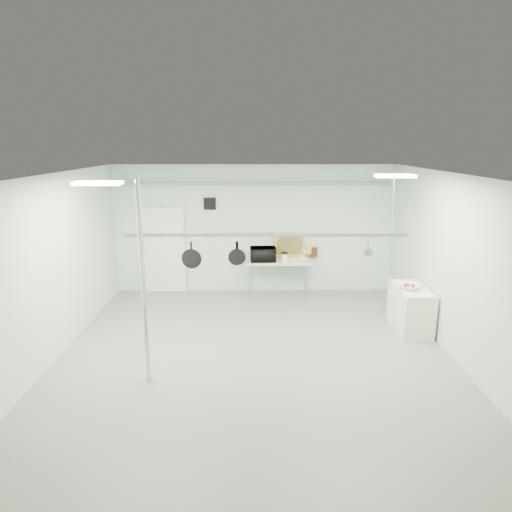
{
  "coord_description": "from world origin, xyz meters",
  "views": [
    {
      "loc": [
        -0.01,
        -7.25,
        3.71
      ],
      "look_at": [
        0.03,
        1.0,
        1.66
      ],
      "focal_mm": 32.0,
      "sensor_mm": 36.0,
      "label": 1
    }
  ],
  "objects_px": {
    "skillet_left": "(191,254)",
    "skillet_mid": "(237,253)",
    "pot_rack": "(266,233)",
    "skillet_right": "(237,253)",
    "side_cabinet": "(410,309)",
    "prep_table": "(279,263)",
    "chrome_pole": "(143,285)",
    "microwave": "(263,254)",
    "fruit_bowl": "(409,287)",
    "coffee_canister": "(284,258)"
  },
  "relations": [
    {
      "from": "pot_rack",
      "to": "coffee_canister",
      "type": "distance_m",
      "value": 3.45
    },
    {
      "from": "chrome_pole",
      "to": "skillet_mid",
      "type": "bearing_deg",
      "value": 32.82
    },
    {
      "from": "side_cabinet",
      "to": "fruit_bowl",
      "type": "xyz_separation_m",
      "value": [
        -0.1,
        -0.09,
        0.5
      ]
    },
    {
      "from": "prep_table",
      "to": "skillet_left",
      "type": "relative_size",
      "value": 3.58
    },
    {
      "from": "pot_rack",
      "to": "skillet_mid",
      "type": "relative_size",
      "value": 12.22
    },
    {
      "from": "prep_table",
      "to": "pot_rack",
      "type": "distance_m",
      "value": 3.61
    },
    {
      "from": "chrome_pole",
      "to": "prep_table",
      "type": "height_order",
      "value": "chrome_pole"
    },
    {
      "from": "skillet_left",
      "to": "skillet_mid",
      "type": "xyz_separation_m",
      "value": [
        0.77,
        0.0,
        0.03
      ]
    },
    {
      "from": "skillet_left",
      "to": "microwave",
      "type": "bearing_deg",
      "value": 72.28
    },
    {
      "from": "skillet_left",
      "to": "skillet_mid",
      "type": "bearing_deg",
      "value": 4.21
    },
    {
      "from": "fruit_bowl",
      "to": "skillet_mid",
      "type": "distance_m",
      "value": 3.63
    },
    {
      "from": "chrome_pole",
      "to": "fruit_bowl",
      "type": "bearing_deg",
      "value": 21.95
    },
    {
      "from": "pot_rack",
      "to": "skillet_right",
      "type": "bearing_deg",
      "value": 180.0
    },
    {
      "from": "prep_table",
      "to": "skillet_mid",
      "type": "xyz_separation_m",
      "value": [
        -0.9,
        -3.3,
        1.06
      ]
    },
    {
      "from": "chrome_pole",
      "to": "skillet_left",
      "type": "bearing_deg",
      "value": 55.35
    },
    {
      "from": "side_cabinet",
      "to": "fruit_bowl",
      "type": "bearing_deg",
      "value": -139.02
    },
    {
      "from": "side_cabinet",
      "to": "pot_rack",
      "type": "distance_m",
      "value": 3.62
    },
    {
      "from": "prep_table",
      "to": "fruit_bowl",
      "type": "distance_m",
      "value": 3.35
    },
    {
      "from": "microwave",
      "to": "skillet_right",
      "type": "relative_size",
      "value": 1.56
    },
    {
      "from": "skillet_mid",
      "to": "skillet_right",
      "type": "bearing_deg",
      "value": -3.64
    },
    {
      "from": "coffee_canister",
      "to": "fruit_bowl",
      "type": "height_order",
      "value": "coffee_canister"
    },
    {
      "from": "fruit_bowl",
      "to": "side_cabinet",
      "type": "bearing_deg",
      "value": 40.98
    },
    {
      "from": "skillet_left",
      "to": "chrome_pole",
      "type": "bearing_deg",
      "value": -120.44
    },
    {
      "from": "side_cabinet",
      "to": "skillet_left",
      "type": "relative_size",
      "value": 2.68
    },
    {
      "from": "chrome_pole",
      "to": "fruit_bowl",
      "type": "distance_m",
      "value": 5.16
    },
    {
      "from": "pot_rack",
      "to": "skillet_mid",
      "type": "distance_m",
      "value": 0.61
    },
    {
      "from": "microwave",
      "to": "skillet_right",
      "type": "xyz_separation_m",
      "value": [
        -0.5,
        -3.21,
        0.81
      ]
    },
    {
      "from": "side_cabinet",
      "to": "skillet_left",
      "type": "bearing_deg",
      "value": -165.42
    },
    {
      "from": "prep_table",
      "to": "pot_rack",
      "type": "xyz_separation_m",
      "value": [
        -0.4,
        -3.3,
        1.4
      ]
    },
    {
      "from": "side_cabinet",
      "to": "pot_rack",
      "type": "height_order",
      "value": "pot_rack"
    },
    {
      "from": "prep_table",
      "to": "microwave",
      "type": "xyz_separation_m",
      "value": [
        -0.39,
        -0.09,
        0.24
      ]
    },
    {
      "from": "skillet_mid",
      "to": "fruit_bowl",
      "type": "bearing_deg",
      "value": 13.19
    },
    {
      "from": "prep_table",
      "to": "side_cabinet",
      "type": "height_order",
      "value": "prep_table"
    },
    {
      "from": "coffee_canister",
      "to": "side_cabinet",
      "type": "bearing_deg",
      "value": -40.64
    },
    {
      "from": "pot_rack",
      "to": "microwave",
      "type": "height_order",
      "value": "pot_rack"
    },
    {
      "from": "pot_rack",
      "to": "fruit_bowl",
      "type": "bearing_deg",
      "value": 19.59
    },
    {
      "from": "side_cabinet",
      "to": "skillet_mid",
      "type": "distance_m",
      "value": 3.9
    },
    {
      "from": "chrome_pole",
      "to": "skillet_right",
      "type": "distance_m",
      "value": 1.7
    },
    {
      "from": "side_cabinet",
      "to": "pot_rack",
      "type": "xyz_separation_m",
      "value": [
        -2.95,
        -1.1,
        1.78
      ]
    },
    {
      "from": "fruit_bowl",
      "to": "skillet_left",
      "type": "height_order",
      "value": "skillet_left"
    },
    {
      "from": "pot_rack",
      "to": "microwave",
      "type": "distance_m",
      "value": 3.41
    },
    {
      "from": "side_cabinet",
      "to": "fruit_bowl",
      "type": "height_order",
      "value": "fruit_bowl"
    },
    {
      "from": "microwave",
      "to": "fruit_bowl",
      "type": "bearing_deg",
      "value": 139.78
    },
    {
      "from": "chrome_pole",
      "to": "fruit_bowl",
      "type": "xyz_separation_m",
      "value": [
        4.75,
        1.91,
        -0.65
      ]
    },
    {
      "from": "skillet_mid",
      "to": "prep_table",
      "type": "bearing_deg",
      "value": 71.03
    },
    {
      "from": "microwave",
      "to": "skillet_mid",
      "type": "relative_size",
      "value": 1.56
    },
    {
      "from": "microwave",
      "to": "coffee_canister",
      "type": "xyz_separation_m",
      "value": [
        0.52,
        -0.03,
        -0.08
      ]
    },
    {
      "from": "prep_table",
      "to": "skillet_right",
      "type": "distance_m",
      "value": 3.58
    },
    {
      "from": "chrome_pole",
      "to": "pot_rack",
      "type": "distance_m",
      "value": 2.19
    },
    {
      "from": "pot_rack",
      "to": "fruit_bowl",
      "type": "distance_m",
      "value": 3.29
    }
  ]
}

